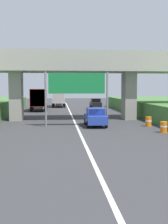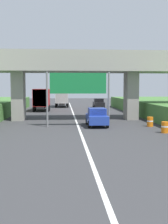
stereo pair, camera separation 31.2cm
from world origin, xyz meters
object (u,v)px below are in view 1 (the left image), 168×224
object	(u,v)px
truck_red	(39,99)
construction_barrel_4	(148,122)
car_black	(96,103)
construction_barrel_3	(164,127)
car_blue	(95,117)
overhead_highway_sign	(77,87)
truck_silver	(59,97)

from	to	relation	value
truck_red	construction_barrel_4	bearing A→B (deg)	-59.99
car_black	construction_barrel_3	size ratio (longest dim) A/B	4.56
construction_barrel_4	truck_red	bearing A→B (deg)	120.01
car_blue	car_black	size ratio (longest dim) A/B	1.00
overhead_highway_sign	construction_barrel_4	distance (m)	7.44
construction_barrel_4	overhead_highway_sign	bearing A→B (deg)	176.07
overhead_highway_sign	car_blue	size ratio (longest dim) A/B	1.43
car_blue	construction_barrel_4	size ratio (longest dim) A/B	4.56
overhead_highway_sign	construction_barrel_4	xyz separation A→B (m)	(6.67, -0.46, -3.25)
overhead_highway_sign	car_blue	distance (m)	3.35
overhead_highway_sign	truck_silver	xyz separation A→B (m)	(-1.70, 28.63, -1.78)
overhead_highway_sign	car_black	distance (m)	25.64
car_black	construction_barrel_3	world-z (taller)	car_black
car_black	overhead_highway_sign	bearing A→B (deg)	-101.19
overhead_highway_sign	car_black	xyz separation A→B (m)	(4.94, 24.99, -2.85)
truck_silver	construction_barrel_3	bearing A→B (deg)	-75.70
overhead_highway_sign	truck_red	bearing A→B (deg)	103.83
overhead_highway_sign	construction_barrel_3	distance (m)	8.61
car_blue	construction_barrel_4	world-z (taller)	car_blue
construction_barrel_4	construction_barrel_3	bearing A→B (deg)	-89.60
truck_silver	truck_red	world-z (taller)	same
car_black	car_blue	bearing A→B (deg)	-97.31
car_black	construction_barrel_4	size ratio (longest dim) A/B	4.56
overhead_highway_sign	construction_barrel_4	world-z (taller)	overhead_highway_sign
car_black	construction_barrel_3	bearing A→B (deg)	-86.57
truck_silver	construction_barrel_3	distance (m)	34.04
overhead_highway_sign	construction_barrel_3	xyz separation A→B (m)	(6.70, -4.32, -3.25)
truck_red	construction_barrel_4	world-z (taller)	truck_red
truck_red	car_blue	distance (m)	20.31
construction_barrel_3	construction_barrel_4	distance (m)	3.86
car_black	construction_barrel_4	world-z (taller)	car_black
truck_silver	car_blue	size ratio (longest dim) A/B	1.78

